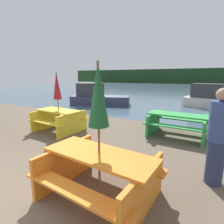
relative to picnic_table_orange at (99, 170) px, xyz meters
The scene contains 11 objects.
water 30.10m from the picnic_table_orange, 93.20° to the left, with size 60.00×50.00×0.00m.
far_treeline 50.11m from the picnic_table_orange, 91.92° to the left, with size 80.00×1.60×4.00m.
picnic_table_orange is the anchor object (origin of this frame).
picnic_table_yellow 3.93m from the picnic_table_orange, 144.85° to the left, with size 1.67×1.46×0.77m.
picnic_table_green 3.78m from the picnic_table_orange, 80.78° to the left, with size 1.93×1.43×0.74m.
umbrella_crimson 4.09m from the picnic_table_orange, 144.85° to the left, with size 0.28×0.28×2.08m.
umbrella_darkgreen 1.20m from the picnic_table_orange, 116.57° to the right, with size 0.32×0.32×2.16m.
boat 9.55m from the picnic_table_orange, 123.94° to the left, with size 4.20×2.70×1.49m.
boat_second 10.74m from the picnic_table_orange, 80.36° to the left, with size 4.27×2.44×1.49m.
person 2.15m from the picnic_table_orange, 39.24° to the left, with size 0.35×0.35×1.75m.
signboard 5.37m from the picnic_table_orange, 124.87° to the left, with size 0.55×0.08×0.75m.
Camera 1 is at (3.10, -0.64, 1.94)m, focal length 28.00 mm.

